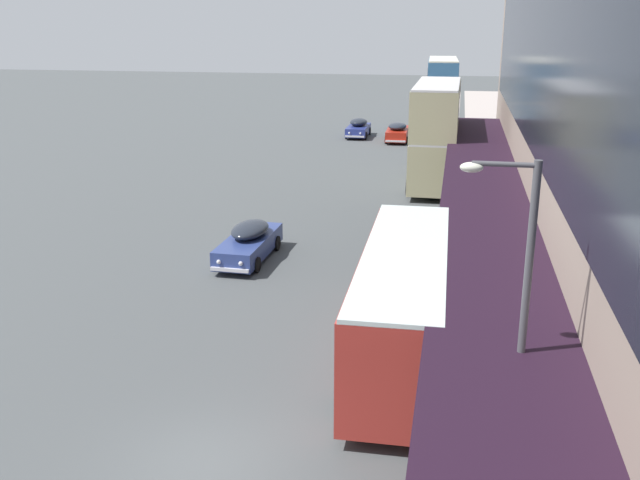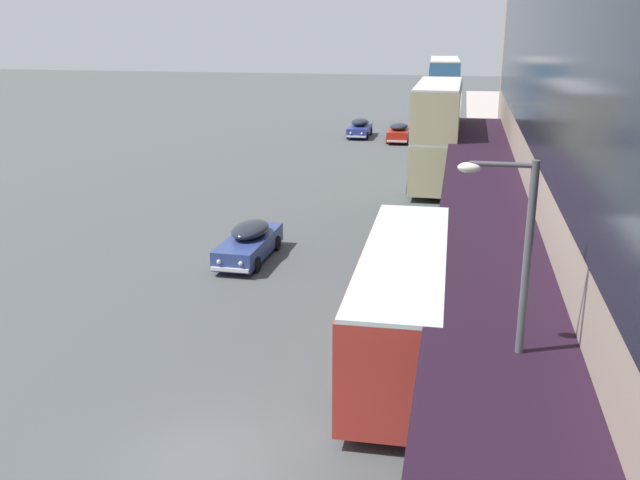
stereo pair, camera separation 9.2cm
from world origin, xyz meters
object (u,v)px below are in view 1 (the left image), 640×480
(sedan_oncoming_rear, at_px, (397,132))
(transit_bus_kerbside_far, at_px, (436,131))
(transit_bus_kerbside_front, at_px, (404,298))
(street_lamp, at_px, (516,310))
(sedan_oncoming_front, at_px, (249,242))
(pedestrian_at_kerb, at_px, (536,376))
(transit_bus_kerbside_rear, at_px, (442,94))
(sedan_second_near, at_px, (358,128))

(sedan_oncoming_rear, bearing_deg, transit_bus_kerbside_far, -77.31)
(transit_bus_kerbside_front, height_order, street_lamp, street_lamp)
(sedan_oncoming_front, bearing_deg, transit_bus_kerbside_far, 65.58)
(sedan_oncoming_front, height_order, pedestrian_at_kerb, pedestrian_at_kerb)
(transit_bus_kerbside_far, bearing_deg, sedan_oncoming_front, -114.42)
(transit_bus_kerbside_rear, bearing_deg, transit_bus_kerbside_front, -89.72)
(transit_bus_kerbside_rear, height_order, street_lamp, street_lamp)
(transit_bus_kerbside_rear, distance_m, sedan_oncoming_rear, 6.05)
(transit_bus_kerbside_front, height_order, transit_bus_kerbside_rear, transit_bus_kerbside_rear)
(transit_bus_kerbside_far, xyz_separation_m, street_lamp, (2.58, -29.81, 0.95))
(transit_bus_kerbside_front, distance_m, street_lamp, 6.99)
(sedan_second_near, height_order, pedestrian_at_kerb, pedestrian_at_kerb)
(transit_bus_kerbside_rear, height_order, sedan_oncoming_front, transit_bus_kerbside_rear)
(transit_bus_kerbside_front, xyz_separation_m, transit_bus_kerbside_far, (0.02, 23.75, 1.38))
(sedan_oncoming_front, bearing_deg, street_lamp, -55.50)
(transit_bus_kerbside_far, distance_m, sedan_second_near, 19.37)
(sedan_oncoming_rear, height_order, street_lamp, street_lamp)
(sedan_oncoming_front, bearing_deg, transit_bus_kerbside_front, -48.61)
(transit_bus_kerbside_far, distance_m, sedan_oncoming_front, 17.42)
(transit_bus_kerbside_rear, bearing_deg, pedestrian_at_kerb, -85.38)
(transit_bus_kerbside_front, bearing_deg, sedan_oncoming_front, 131.39)
(transit_bus_kerbside_far, distance_m, street_lamp, 29.94)
(transit_bus_kerbside_far, bearing_deg, street_lamp, -85.05)
(sedan_second_near, relative_size, street_lamp, 0.64)
(sedan_second_near, bearing_deg, transit_bus_kerbside_front, -80.29)
(transit_bus_kerbside_rear, bearing_deg, sedan_oncoming_rear, -128.84)
(transit_bus_kerbside_front, height_order, transit_bus_kerbside_far, transit_bus_kerbside_far)
(transit_bus_kerbside_rear, height_order, transit_bus_kerbside_far, transit_bus_kerbside_rear)
(sedan_oncoming_front, bearing_deg, transit_bus_kerbside_rear, 79.15)
(transit_bus_kerbside_far, bearing_deg, sedan_oncoming_rear, 102.69)
(transit_bus_kerbside_front, relative_size, sedan_oncoming_rear, 2.19)
(transit_bus_kerbside_front, distance_m, transit_bus_kerbside_far, 23.79)
(sedan_oncoming_rear, bearing_deg, transit_bus_kerbside_rear, 51.16)
(transit_bus_kerbside_rear, relative_size, sedan_oncoming_rear, 1.95)
(sedan_second_near, bearing_deg, sedan_oncoming_front, -89.98)
(transit_bus_kerbside_front, distance_m, pedestrian_at_kerb, 4.55)
(transit_bus_kerbside_front, bearing_deg, pedestrian_at_kerb, -37.43)
(sedan_oncoming_rear, relative_size, sedan_second_near, 1.06)
(transit_bus_kerbside_rear, distance_m, sedan_second_near, 7.81)
(transit_bus_kerbside_rear, relative_size, transit_bus_kerbside_far, 0.96)
(pedestrian_at_kerb, height_order, street_lamp, street_lamp)
(transit_bus_kerbside_far, bearing_deg, transit_bus_kerbside_rear, 90.66)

